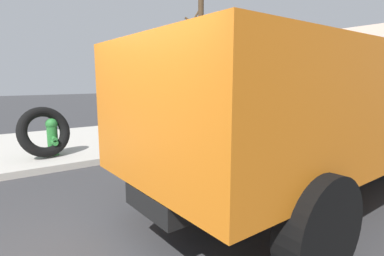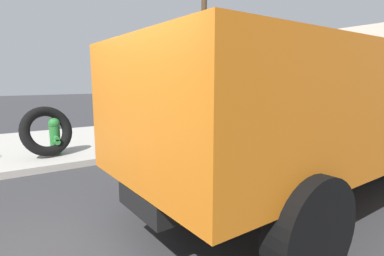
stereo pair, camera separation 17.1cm
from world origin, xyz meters
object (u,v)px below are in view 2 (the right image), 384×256
at_px(dump_truck_orange, 334,100).
at_px(bare_tree, 204,64).
at_px(fire_hydrant, 55,135).
at_px(loose_tire, 47,131).

xyz_separation_m(dump_truck_orange, bare_tree, (1.20, 5.41, 0.87)).
relative_size(fire_hydrant, bare_tree, 0.20).
height_order(fire_hydrant, bare_tree, bare_tree).
height_order(dump_truck_orange, bare_tree, bare_tree).
bearing_deg(bare_tree, dump_truck_orange, -102.52).
distance_m(dump_truck_orange, bare_tree, 5.61).
distance_m(fire_hydrant, dump_truck_orange, 6.18).
bearing_deg(fire_hydrant, bare_tree, 5.92).
bearing_deg(dump_truck_orange, bare_tree, 77.48).
bearing_deg(loose_tire, bare_tree, 6.85).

